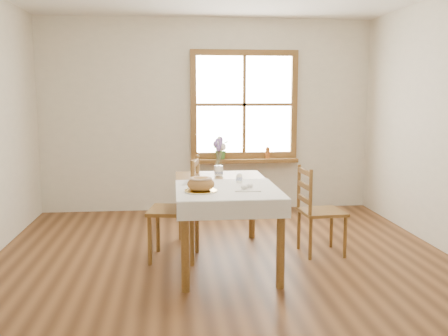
% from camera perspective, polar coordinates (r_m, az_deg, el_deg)
% --- Properties ---
extents(ground, '(5.00, 5.00, 0.00)m').
position_cam_1_polar(ground, '(4.62, 0.39, -11.67)').
color(ground, brown).
rests_on(ground, ground).
extents(room_walls, '(4.60, 5.10, 2.65)m').
position_cam_1_polar(room_walls, '(4.34, 0.41, 10.01)').
color(room_walls, beige).
rests_on(room_walls, ground).
extents(window, '(1.46, 0.08, 1.46)m').
position_cam_1_polar(window, '(6.85, 2.31, 7.25)').
color(window, brown).
rests_on(window, ground).
extents(window_sill, '(1.46, 0.20, 0.05)m').
position_cam_1_polar(window_sill, '(6.84, 2.36, 0.87)').
color(window_sill, brown).
rests_on(window_sill, ground).
extents(dining_table, '(0.90, 1.60, 0.75)m').
position_cam_1_polar(dining_table, '(4.73, 0.00, -2.82)').
color(dining_table, brown).
rests_on(dining_table, ground).
extents(table_linen, '(0.91, 0.99, 0.01)m').
position_cam_1_polar(table_linen, '(4.41, 0.41, -2.43)').
color(table_linen, white).
rests_on(table_linen, dining_table).
extents(chair_left, '(0.55, 0.54, 0.99)m').
position_cam_1_polar(chair_left, '(4.84, -5.76, -4.63)').
color(chair_left, brown).
rests_on(chair_left, ground).
extents(chair_right, '(0.46, 0.44, 0.88)m').
position_cam_1_polar(chair_right, '(5.08, 11.13, -4.77)').
color(chair_right, brown).
rests_on(chair_right, ground).
extents(bread_plate, '(0.35, 0.35, 0.01)m').
position_cam_1_polar(bread_plate, '(4.27, -2.66, -2.65)').
color(bread_plate, white).
rests_on(bread_plate, table_linen).
extents(bread_loaf, '(0.23, 0.23, 0.13)m').
position_cam_1_polar(bread_loaf, '(4.25, -2.67, -1.70)').
color(bread_loaf, olive).
rests_on(bread_loaf, bread_plate).
extents(egg_napkin, '(0.25, 0.22, 0.01)m').
position_cam_1_polar(egg_napkin, '(4.36, 2.74, -2.44)').
color(egg_napkin, white).
rests_on(egg_napkin, table_linen).
extents(eggs, '(0.19, 0.18, 0.04)m').
position_cam_1_polar(eggs, '(4.35, 2.74, -2.13)').
color(eggs, silver).
rests_on(eggs, egg_napkin).
extents(salt_shaker, '(0.05, 0.05, 0.08)m').
position_cam_1_polar(salt_shaker, '(4.70, 1.65, -1.19)').
color(salt_shaker, white).
rests_on(salt_shaker, table_linen).
extents(pepper_shaker, '(0.06, 0.06, 0.10)m').
position_cam_1_polar(pepper_shaker, '(4.69, 1.78, -1.14)').
color(pepper_shaker, white).
rests_on(pepper_shaker, table_linen).
extents(flower_vase, '(0.09, 0.09, 0.10)m').
position_cam_1_polar(flower_vase, '(5.15, -0.61, -0.37)').
color(flower_vase, white).
rests_on(flower_vase, dining_table).
extents(lavender_bouquet, '(0.16, 0.16, 0.30)m').
position_cam_1_polar(lavender_bouquet, '(5.12, -0.61, 1.83)').
color(lavender_bouquet, '#6E5292').
rests_on(lavender_bouquet, flower_vase).
extents(potted_plant, '(0.26, 0.28, 0.20)m').
position_cam_1_polar(potted_plant, '(6.79, -0.30, 1.87)').
color(potted_plant, '#39732E').
rests_on(potted_plant, window_sill).
extents(amber_bottle, '(0.07, 0.07, 0.16)m').
position_cam_1_polar(amber_bottle, '(6.88, 5.00, 1.78)').
color(amber_bottle, '#A8581F').
rests_on(amber_bottle, window_sill).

